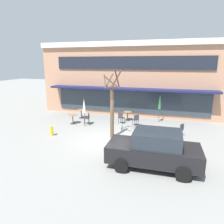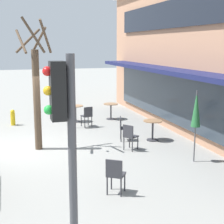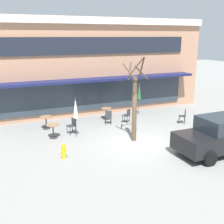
{
  "view_description": "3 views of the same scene",
  "coord_description": "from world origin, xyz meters",
  "px_view_note": "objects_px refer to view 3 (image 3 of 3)",
  "views": [
    {
      "loc": [
        3.37,
        -11.27,
        4.75
      ],
      "look_at": [
        -0.77,
        3.13,
        1.03
      ],
      "focal_mm": 32.0,
      "sensor_mm": 36.0,
      "label": 1
    },
    {
      "loc": [
        11.56,
        -0.47,
        3.51
      ],
      "look_at": [
        0.1,
        3.06,
        1.16
      ],
      "focal_mm": 55.0,
      "sensor_mm": 36.0,
      "label": 2
    },
    {
      "loc": [
        -6.63,
        -11.86,
        5.34
      ],
      "look_at": [
        -0.5,
        2.21,
        1.17
      ],
      "focal_mm": 45.0,
      "sensor_mm": 36.0,
      "label": 3
    }
  ],
  "objects_px": {
    "cafe_table_near_wall": "(106,112)",
    "fire_hydrant": "(64,151)",
    "cafe_chair_2": "(108,116)",
    "parked_sedan": "(220,135)",
    "cafe_chair_3": "(72,125)",
    "street_tree": "(135,103)",
    "patio_umbrella_green_folded": "(139,91)",
    "cafe_chair_0": "(127,115)",
    "cafe_chair_1": "(183,115)",
    "cafe_table_by_tree": "(53,129)",
    "patio_umbrella_cream_folded": "(76,108)",
    "cafe_table_streetside": "(46,120)"
  },
  "relations": [
    {
      "from": "cafe_table_near_wall",
      "to": "fire_hydrant",
      "type": "bearing_deg",
      "value": -129.85
    },
    {
      "from": "cafe_chair_2",
      "to": "parked_sedan",
      "type": "height_order",
      "value": "parked_sedan"
    },
    {
      "from": "cafe_chair_3",
      "to": "street_tree",
      "type": "bearing_deg",
      "value": -41.01
    },
    {
      "from": "cafe_chair_2",
      "to": "parked_sedan",
      "type": "relative_size",
      "value": 0.21
    },
    {
      "from": "patio_umbrella_green_folded",
      "to": "cafe_chair_0",
      "type": "relative_size",
      "value": 2.47
    },
    {
      "from": "parked_sedan",
      "to": "cafe_chair_1",
      "type": "bearing_deg",
      "value": 73.04
    },
    {
      "from": "patio_umbrella_green_folded",
      "to": "cafe_table_by_tree",
      "type": "bearing_deg",
      "value": -160.05
    },
    {
      "from": "cafe_table_near_wall",
      "to": "cafe_chair_1",
      "type": "relative_size",
      "value": 0.85
    },
    {
      "from": "cafe_table_by_tree",
      "to": "cafe_chair_3",
      "type": "relative_size",
      "value": 0.85
    },
    {
      "from": "patio_umbrella_cream_folded",
      "to": "cafe_chair_1",
      "type": "xyz_separation_m",
      "value": [
        6.89,
        -0.26,
        -1.1
      ]
    },
    {
      "from": "street_tree",
      "to": "fire_hydrant",
      "type": "height_order",
      "value": "street_tree"
    },
    {
      "from": "cafe_table_near_wall",
      "to": "fire_hydrant",
      "type": "relative_size",
      "value": 1.08
    },
    {
      "from": "patio_umbrella_green_folded",
      "to": "parked_sedan",
      "type": "distance_m",
      "value": 7.51
    },
    {
      "from": "cafe_table_streetside",
      "to": "cafe_chair_0",
      "type": "bearing_deg",
      "value": -9.67
    },
    {
      "from": "cafe_table_by_tree",
      "to": "patio_umbrella_cream_folded",
      "type": "distance_m",
      "value": 1.67
    },
    {
      "from": "cafe_table_near_wall",
      "to": "parked_sedan",
      "type": "height_order",
      "value": "parked_sedan"
    },
    {
      "from": "patio_umbrella_cream_folded",
      "to": "street_tree",
      "type": "relative_size",
      "value": 0.5
    },
    {
      "from": "cafe_table_near_wall",
      "to": "parked_sedan",
      "type": "bearing_deg",
      "value": -69.28
    },
    {
      "from": "cafe_table_near_wall",
      "to": "cafe_table_streetside",
      "type": "relative_size",
      "value": 1.0
    },
    {
      "from": "cafe_table_by_tree",
      "to": "parked_sedan",
      "type": "bearing_deg",
      "value": -37.19
    },
    {
      "from": "parked_sedan",
      "to": "cafe_chair_3",
      "type": "bearing_deg",
      "value": 136.01
    },
    {
      "from": "cafe_chair_0",
      "to": "cafe_table_streetside",
      "type": "bearing_deg",
      "value": 170.33
    },
    {
      "from": "cafe_table_streetside",
      "to": "cafe_chair_3",
      "type": "distance_m",
      "value": 1.86
    },
    {
      "from": "cafe_table_by_tree",
      "to": "cafe_chair_1",
      "type": "relative_size",
      "value": 0.85
    },
    {
      "from": "cafe_table_streetside",
      "to": "patio_umbrella_green_folded",
      "type": "bearing_deg",
      "value": 5.63
    },
    {
      "from": "patio_umbrella_cream_folded",
      "to": "fire_hydrant",
      "type": "height_order",
      "value": "patio_umbrella_cream_folded"
    },
    {
      "from": "cafe_chair_3",
      "to": "cafe_chair_1",
      "type": "bearing_deg",
      "value": -7.64
    },
    {
      "from": "cafe_table_by_tree",
      "to": "patio_umbrella_green_folded",
      "type": "distance_m",
      "value": 7.05
    },
    {
      "from": "cafe_table_near_wall",
      "to": "patio_umbrella_cream_folded",
      "type": "height_order",
      "value": "patio_umbrella_cream_folded"
    },
    {
      "from": "cafe_chair_0",
      "to": "cafe_chair_2",
      "type": "bearing_deg",
      "value": 171.0
    },
    {
      "from": "cafe_table_streetside",
      "to": "patio_umbrella_cream_folded",
      "type": "bearing_deg",
      "value": -59.83
    },
    {
      "from": "patio_umbrella_green_folded",
      "to": "cafe_chair_1",
      "type": "xyz_separation_m",
      "value": [
        1.53,
        -3.02,
        -1.1
      ]
    },
    {
      "from": "cafe_chair_2",
      "to": "cafe_chair_3",
      "type": "xyz_separation_m",
      "value": [
        -2.54,
        -0.79,
        0.0
      ]
    },
    {
      "from": "patio_umbrella_green_folded",
      "to": "parked_sedan",
      "type": "relative_size",
      "value": 0.52
    },
    {
      "from": "fire_hydrant",
      "to": "parked_sedan",
      "type": "bearing_deg",
      "value": -18.49
    },
    {
      "from": "street_tree",
      "to": "parked_sedan",
      "type": "bearing_deg",
      "value": -46.53
    },
    {
      "from": "cafe_chair_3",
      "to": "cafe_chair_2",
      "type": "bearing_deg",
      "value": 17.27
    },
    {
      "from": "cafe_chair_1",
      "to": "parked_sedan",
      "type": "distance_m",
      "value": 4.67
    },
    {
      "from": "cafe_table_streetside",
      "to": "fire_hydrant",
      "type": "xyz_separation_m",
      "value": [
        -0.09,
        -4.53,
        -0.16
      ]
    },
    {
      "from": "cafe_chair_0",
      "to": "parked_sedan",
      "type": "distance_m",
      "value": 6.26
    },
    {
      "from": "cafe_table_streetside",
      "to": "cafe_table_by_tree",
      "type": "xyz_separation_m",
      "value": [
        0.05,
        -1.73,
        0.0
      ]
    },
    {
      "from": "cafe_table_by_tree",
      "to": "street_tree",
      "type": "xyz_separation_m",
      "value": [
        3.83,
        -2.05,
        1.5
      ]
    },
    {
      "from": "cafe_chair_1",
      "to": "street_tree",
      "type": "bearing_deg",
      "value": -161.67
    },
    {
      "from": "cafe_table_near_wall",
      "to": "parked_sedan",
      "type": "relative_size",
      "value": 0.18
    },
    {
      "from": "cafe_chair_1",
      "to": "parked_sedan",
      "type": "relative_size",
      "value": 0.21
    },
    {
      "from": "cafe_table_by_tree",
      "to": "fire_hydrant",
      "type": "bearing_deg",
      "value": -92.7
    },
    {
      "from": "patio_umbrella_cream_folded",
      "to": "cafe_chair_1",
      "type": "bearing_deg",
      "value": -2.15
    },
    {
      "from": "cafe_table_streetside",
      "to": "cafe_chair_3",
      "type": "bearing_deg",
      "value": -50.49
    },
    {
      "from": "patio_umbrella_green_folded",
      "to": "cafe_chair_2",
      "type": "xyz_separation_m",
      "value": [
        -2.87,
        -1.3,
        -1.1
      ]
    },
    {
      "from": "cafe_chair_2",
      "to": "cafe_table_near_wall",
      "type": "bearing_deg",
      "value": 73.64
    }
  ]
}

